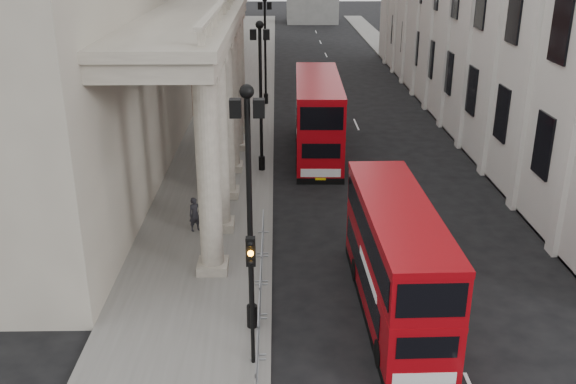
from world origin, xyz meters
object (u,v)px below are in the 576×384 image
(bus_far, at_px, (318,115))
(pedestrian_a, at_px, (195,214))
(lamp_post_north, at_px, (265,43))
(bus_near, at_px, (396,257))
(lamp_post_mid, at_px, (261,87))
(pedestrian_b, at_px, (219,158))
(pedestrian_c, at_px, (214,166))
(lamp_post_south, at_px, (249,196))
(traffic_light, at_px, (251,278))

(bus_far, distance_m, pedestrian_a, 13.12)
(lamp_post_north, bearing_deg, bus_near, -80.80)
(lamp_post_mid, height_order, pedestrian_a, lamp_post_mid)
(pedestrian_a, distance_m, pedestrian_b, 8.01)
(bus_near, bearing_deg, pedestrian_a, 138.49)
(lamp_post_mid, relative_size, pedestrian_b, 5.41)
(bus_far, bearing_deg, pedestrian_c, -137.77)
(pedestrian_a, xyz_separation_m, pedestrian_c, (0.30, 6.39, 0.08))
(lamp_post_south, xyz_separation_m, pedestrian_b, (-2.42, 15.79, -4.02))
(lamp_post_mid, height_order, pedestrian_b, lamp_post_mid)
(pedestrian_c, bearing_deg, lamp_post_north, 101.48)
(bus_near, height_order, pedestrian_b, bus_near)
(lamp_post_north, xyz_separation_m, traffic_light, (0.10, -34.02, -1.80))
(lamp_post_north, bearing_deg, bus_far, -75.19)
(pedestrian_a, xyz_separation_m, pedestrian_b, (0.41, 8.00, -0.02))
(pedestrian_b, relative_size, pedestrian_c, 0.88)
(pedestrian_b, bearing_deg, pedestrian_c, 96.42)
(bus_far, bearing_deg, bus_near, -83.33)
(pedestrian_b, xyz_separation_m, pedestrian_c, (-0.11, -1.61, 0.10))
(traffic_light, xyz_separation_m, pedestrian_a, (-2.93, 9.81, -2.20))
(pedestrian_c, bearing_deg, bus_far, 60.25)
(lamp_post_south, xyz_separation_m, bus_near, (5.00, 1.16, -2.80))
(lamp_post_south, relative_size, lamp_post_mid, 1.00)
(bus_far, bearing_deg, lamp_post_south, -98.39)
(bus_far, height_order, pedestrian_a, bus_far)
(lamp_post_south, height_order, pedestrian_a, lamp_post_south)
(pedestrian_b, bearing_deg, traffic_light, 108.34)
(pedestrian_c, bearing_deg, traffic_light, -61.23)
(lamp_post_south, distance_m, lamp_post_mid, 16.00)
(traffic_light, bearing_deg, lamp_post_south, 92.84)
(pedestrian_c, bearing_deg, lamp_post_mid, 55.27)
(lamp_post_south, distance_m, pedestrian_b, 16.48)
(lamp_post_mid, relative_size, lamp_post_north, 1.00)
(bus_near, height_order, pedestrian_a, bus_near)
(lamp_post_south, xyz_separation_m, bus_far, (3.37, 19.25, -2.46))
(pedestrian_b, bearing_deg, lamp_post_south, 108.99)
(bus_near, distance_m, pedestrian_a, 10.33)
(lamp_post_north, relative_size, pedestrian_b, 5.41)
(traffic_light, relative_size, pedestrian_c, 2.46)
(lamp_post_south, relative_size, pedestrian_b, 5.41)
(lamp_post_south, relative_size, bus_far, 0.76)
(lamp_post_mid, relative_size, traffic_light, 1.93)
(bus_far, xyz_separation_m, pedestrian_c, (-5.90, -5.07, -1.46))
(lamp_post_north, xyz_separation_m, bus_near, (5.00, -30.84, -2.80))
(bus_far, bearing_deg, traffic_light, -97.20)
(pedestrian_a, bearing_deg, bus_near, -71.63)
(lamp_post_mid, relative_size, bus_near, 0.88)
(lamp_post_south, xyz_separation_m, lamp_post_mid, (0.00, 16.00, 0.00))
(lamp_post_south, xyz_separation_m, lamp_post_north, (0.00, 32.00, 0.00))
(bus_near, bearing_deg, pedestrian_c, 118.80)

